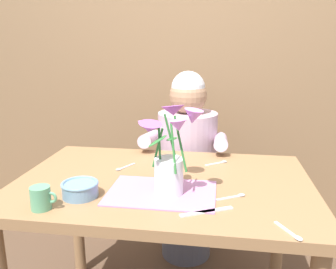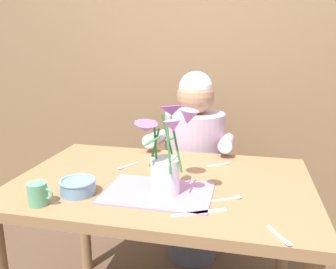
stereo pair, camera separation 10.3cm
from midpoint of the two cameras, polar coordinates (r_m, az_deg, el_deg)
wood_panel_backdrop at (r=2.37m, az=2.13°, el=13.90°), size 4.00×0.10×2.50m
dining_table at (r=1.48m, az=-2.83°, el=-10.91°), size 1.20×0.80×0.74m
seated_person at (r=2.07m, az=1.69°, el=-5.69°), size 0.45×0.47×1.14m
striped_placemat at (r=1.32m, az=-3.30°, el=-9.50°), size 0.40×0.28×0.00m
flower_vase at (r=1.27m, az=-2.27°, el=-3.10°), size 0.25×0.26×0.33m
ceramic_bowl at (r=1.34m, az=-16.34°, el=-8.52°), size 0.14×0.14×0.06m
dinner_knife at (r=1.18m, az=3.80°, el=-12.51°), size 0.18×0.10×0.00m
ceramic_mug at (r=1.28m, az=-22.23°, el=-9.60°), size 0.09×0.07×0.08m
spoon_0 at (r=1.64m, az=6.65°, el=-4.60°), size 0.11×0.08×0.01m
spoon_1 at (r=1.30m, az=8.71°, el=-9.98°), size 0.11×0.07×0.01m
spoon_2 at (r=1.10m, az=17.07°, el=-15.32°), size 0.07×0.11×0.01m
spoon_3 at (r=1.58m, az=-9.28°, el=-5.42°), size 0.07×0.11×0.01m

